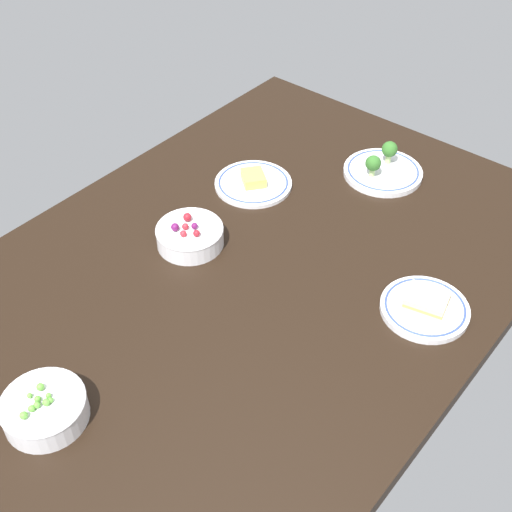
% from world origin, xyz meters
% --- Properties ---
extents(dining_table, '(1.45, 1.05, 0.04)m').
position_xyz_m(dining_table, '(0.00, 0.00, 0.02)').
color(dining_table, black).
rests_on(dining_table, ground).
extents(plate_broccoli, '(0.21, 0.21, 0.08)m').
position_xyz_m(plate_broccoli, '(0.48, -0.04, 0.06)').
color(plate_broccoli, silver).
rests_on(plate_broccoli, dining_table).
extents(bowl_berries, '(0.16, 0.16, 0.06)m').
position_xyz_m(bowl_berries, '(-0.05, 0.16, 0.07)').
color(bowl_berries, silver).
rests_on(bowl_berries, dining_table).
extents(plate_sandwich, '(0.19, 0.19, 0.05)m').
position_xyz_m(plate_sandwich, '(0.11, -0.37, 0.05)').
color(plate_sandwich, silver).
rests_on(plate_sandwich, dining_table).
extents(bowl_peas, '(0.16, 0.16, 0.06)m').
position_xyz_m(bowl_peas, '(-0.56, 0.03, 0.07)').
color(bowl_peas, silver).
rests_on(bowl_peas, dining_table).
extents(plate_cheese, '(0.20, 0.20, 0.04)m').
position_xyz_m(plate_cheese, '(0.22, 0.19, 0.05)').
color(plate_cheese, silver).
rests_on(plate_cheese, dining_table).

